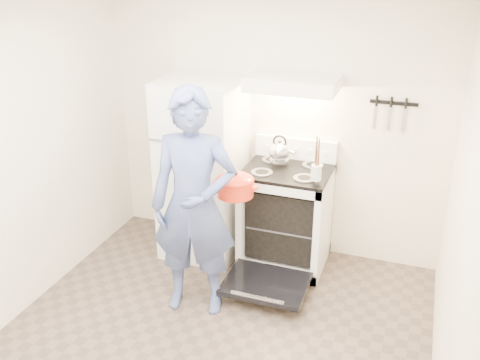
# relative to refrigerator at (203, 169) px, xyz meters

# --- Properties ---
(floor) EXTENTS (3.60, 3.60, 0.00)m
(floor) POSITION_rel_refrigerator_xyz_m (0.58, -1.45, -0.85)
(floor) COLOR brown
(floor) RESTS_ON ground
(back_wall) EXTENTS (3.20, 0.02, 2.50)m
(back_wall) POSITION_rel_refrigerator_xyz_m (0.58, 0.35, 0.40)
(back_wall) COLOR white
(back_wall) RESTS_ON ground
(refrigerator) EXTENTS (0.70, 0.70, 1.70)m
(refrigerator) POSITION_rel_refrigerator_xyz_m (0.00, 0.00, 0.00)
(refrigerator) COLOR white
(refrigerator) RESTS_ON floor
(stove_body) EXTENTS (0.76, 0.65, 0.92)m
(stove_body) POSITION_rel_refrigerator_xyz_m (0.81, 0.02, -0.39)
(stove_body) COLOR white
(stove_body) RESTS_ON floor
(cooktop) EXTENTS (0.76, 0.65, 0.03)m
(cooktop) POSITION_rel_refrigerator_xyz_m (0.81, 0.02, 0.09)
(cooktop) COLOR black
(cooktop) RESTS_ON stove_body
(backsplash) EXTENTS (0.76, 0.07, 0.20)m
(backsplash) POSITION_rel_refrigerator_xyz_m (0.81, 0.31, 0.20)
(backsplash) COLOR white
(backsplash) RESTS_ON cooktop
(oven_door) EXTENTS (0.70, 0.54, 0.04)m
(oven_door) POSITION_rel_refrigerator_xyz_m (0.81, -0.57, -0.72)
(oven_door) COLOR black
(oven_door) RESTS_ON floor
(oven_rack) EXTENTS (0.60, 0.52, 0.01)m
(oven_rack) POSITION_rel_refrigerator_xyz_m (0.81, 0.02, -0.41)
(oven_rack) COLOR gray
(oven_rack) RESTS_ON stove_body
(range_hood) EXTENTS (0.76, 0.50, 0.12)m
(range_hood) POSITION_rel_refrigerator_xyz_m (0.81, 0.10, 0.86)
(range_hood) COLOR white
(range_hood) RESTS_ON back_wall
(knife_strip) EXTENTS (0.40, 0.02, 0.03)m
(knife_strip) POSITION_rel_refrigerator_xyz_m (1.63, 0.33, 0.70)
(knife_strip) COLOR black
(knife_strip) RESTS_ON back_wall
(pizza_stone) EXTENTS (0.31, 0.31, 0.02)m
(pizza_stone) POSITION_rel_refrigerator_xyz_m (0.82, 0.11, -0.40)
(pizza_stone) COLOR olive
(pizza_stone) RESTS_ON oven_rack
(tea_kettle) EXTENTS (0.23, 0.19, 0.28)m
(tea_kettle) POSITION_rel_refrigerator_xyz_m (0.71, 0.10, 0.24)
(tea_kettle) COLOR silver
(tea_kettle) RESTS_ON cooktop
(utensil_jar) EXTENTS (0.09, 0.09, 0.13)m
(utensil_jar) POSITION_rel_refrigerator_xyz_m (1.11, -0.19, 0.20)
(utensil_jar) COLOR silver
(utensil_jar) RESTS_ON cooktop
(person) EXTENTS (0.75, 0.57, 1.85)m
(person) POSITION_rel_refrigerator_xyz_m (0.30, -0.87, 0.08)
(person) COLOR navy
(person) RESTS_ON floor
(dutch_oven) EXTENTS (0.37, 0.30, 0.24)m
(dutch_oven) POSITION_rel_refrigerator_xyz_m (0.54, -0.60, 0.15)
(dutch_oven) COLOR red
(dutch_oven) RESTS_ON person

